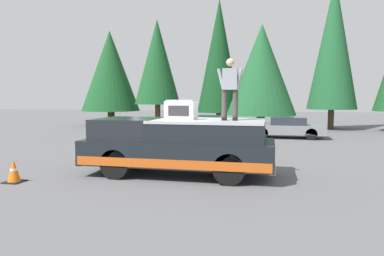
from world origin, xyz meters
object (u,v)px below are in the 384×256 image
object	(u,v)px
compressor_unit	(181,110)
parked_car_navy	(204,125)
person_on_truck_bed	(230,87)
pickup_truck	(179,146)
parked_car_grey	(286,128)
traffic_cone	(14,172)

from	to	relation	value
compressor_unit	parked_car_navy	world-z (taller)	compressor_unit
person_on_truck_bed	compressor_unit	bearing A→B (deg)	88.36
pickup_truck	compressor_unit	distance (m)	1.07
parked_car_grey	pickup_truck	bearing A→B (deg)	161.14
parked_car_grey	parked_car_navy	xyz separation A→B (m)	(0.73, 4.80, 0.00)
pickup_truck	parked_car_grey	world-z (taller)	pickup_truck
parked_car_navy	compressor_unit	bearing A→B (deg)	-172.76
pickup_truck	person_on_truck_bed	distance (m)	2.27
parked_car_navy	traffic_cone	distance (m)	13.14
traffic_cone	parked_car_navy	bearing A→B (deg)	-12.35
parked_car_grey	parked_car_navy	size ratio (longest dim) A/B	1.00
person_on_truck_bed	parked_car_grey	xyz separation A→B (m)	(10.45, -2.00, -1.97)
parked_car_navy	traffic_cone	xyz separation A→B (m)	(-12.83, 2.81, -0.29)
compressor_unit	person_on_truck_bed	bearing A→B (deg)	-91.64
pickup_truck	traffic_cone	distance (m)	4.53
compressor_unit	traffic_cone	distance (m)	4.84
parked_car_grey	traffic_cone	world-z (taller)	parked_car_grey
compressor_unit	person_on_truck_bed	world-z (taller)	person_on_truck_bed
compressor_unit	parked_car_grey	distance (m)	11.03
person_on_truck_bed	traffic_cone	distance (m)	6.28
pickup_truck	person_on_truck_bed	bearing A→B (deg)	-96.69
pickup_truck	parked_car_navy	size ratio (longest dim) A/B	1.35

